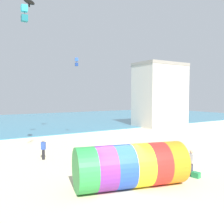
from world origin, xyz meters
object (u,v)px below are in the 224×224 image
Objects in this scene: giant_inflatable_tube at (131,166)px; cooler_box at (196,175)px; kite_handler at (191,163)px; kite_black_parafoil at (29,2)px; kite_cyan_box at (24,13)px; kite_blue_box at (77,62)px; bystander_near_water at (43,149)px.

giant_inflatable_tube is 13.19× the size of cooler_box.
giant_inflatable_tube is at bearing 173.71° from kite_handler.
kite_handler is 1.13× the size of kite_black_parafoil.
kite_cyan_box is 4.11m from kite_black_parafoil.
kite_black_parafoil is 7.76m from kite_blue_box.
kite_handler is at bearing -6.29° from giant_inflatable_tube.
kite_blue_box is (6.86, 4.95, -2.89)m from kite_cyan_box.
kite_cyan_box is 8.94m from kite_blue_box.
kite_blue_box is (-1.09, 15.55, 8.23)m from kite_handler.
giant_inflatable_tube is 4.63m from kite_handler.
giant_inflatable_tube is 4.75m from cooler_box.
cooler_box is (6.92, -9.80, -0.71)m from bystander_near_water.
cooler_box is at bearing -96.52° from kite_handler.
bystander_near_water is at bearing 105.09° from giant_inflatable_tube.
bystander_near_water is (-2.39, 8.86, -0.37)m from giant_inflatable_tube.
kite_handler is 20.34m from kite_black_parafoil.
kite_blue_box reaches higher than bystander_near_water.
kite_handler is 11.68m from bystander_near_water.
cooler_box is (7.91, -11.03, -11.83)m from kite_cyan_box.
kite_black_parafoil is 1.56× the size of kite_blue_box.
kite_cyan_box reaches higher than giant_inflatable_tube.
kite_blue_box is (3.49, 15.05, 7.86)m from giant_inflatable_tube.
kite_cyan_box reaches higher than kite_blue_box.
giant_inflatable_tube is 3.96× the size of bystander_near_water.
giant_inflatable_tube reaches higher than bystander_near_water.
kite_cyan_box is 18.00m from cooler_box.
bystander_near_water is at bearing 125.25° from cooler_box.
kite_handler reaches higher than cooler_box.
bystander_near_water is (-5.88, -6.18, -8.23)m from kite_blue_box.
bystander_near_water is at bearing -133.56° from kite_blue_box.
cooler_box is at bearing -64.99° from kite_black_parafoil.
bystander_near_water is (-6.97, 9.37, 0.01)m from kite_handler.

